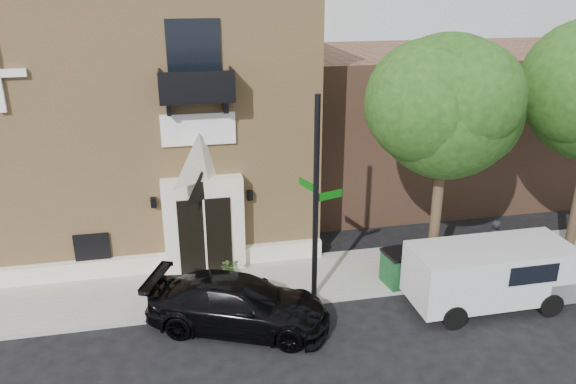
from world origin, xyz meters
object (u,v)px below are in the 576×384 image
(cargo_van, at_px, (495,273))
(fire_hydrant, at_px, (401,273))
(pedestrian_near, at_px, (492,244))
(black_sedan, at_px, (239,304))
(street_sign, at_px, (316,201))
(dumpster, at_px, (410,265))

(cargo_van, xyz_separation_m, fire_hydrant, (-2.35, 1.40, -0.52))
(fire_hydrant, xyz_separation_m, pedestrian_near, (3.41, 0.53, 0.44))
(black_sedan, distance_m, fire_hydrant, 5.37)
(fire_hydrant, bearing_deg, street_sign, -179.68)
(dumpster, relative_size, pedestrian_near, 1.05)
(street_sign, bearing_deg, black_sedan, -176.65)
(pedestrian_near, bearing_deg, black_sedan, -9.14)
(cargo_van, relative_size, street_sign, 0.78)
(street_sign, height_order, fire_hydrant, street_sign)
(dumpster, height_order, pedestrian_near, pedestrian_near)
(cargo_van, height_order, pedestrian_near, cargo_van)
(black_sedan, xyz_separation_m, fire_hydrant, (5.28, 0.98, -0.17))
(fire_hydrant, distance_m, dumpster, 0.44)
(black_sedan, bearing_deg, pedestrian_near, -58.22)
(cargo_van, height_order, street_sign, street_sign)
(dumpster, xyz_separation_m, pedestrian_near, (3.05, 0.32, 0.30))
(fire_hydrant, distance_m, pedestrian_near, 3.48)
(dumpster, bearing_deg, cargo_van, -46.58)
(black_sedan, distance_m, cargo_van, 7.64)
(fire_hydrant, relative_size, pedestrian_near, 0.50)
(black_sedan, xyz_separation_m, dumpster, (5.63, 1.18, -0.03))
(cargo_van, relative_size, pedestrian_near, 2.79)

